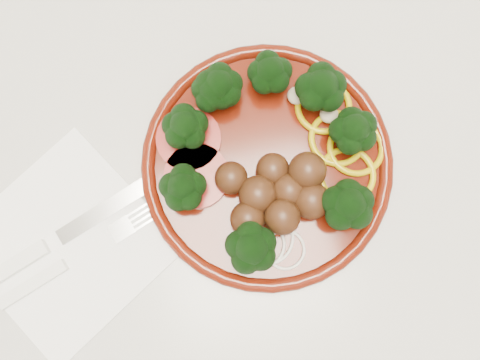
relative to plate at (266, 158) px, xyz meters
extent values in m
cube|color=beige|center=(-0.18, 0.02, -0.49)|extent=(2.40, 0.60, 0.87)
cube|color=beige|center=(-0.18, 0.02, -0.04)|extent=(2.40, 0.60, 0.03)
cylinder|color=#4A1005|center=(0.00, -0.01, -0.02)|extent=(0.25, 0.25, 0.01)
torus|color=#4A1005|center=(0.00, -0.01, -0.01)|extent=(0.25, 0.25, 0.01)
sphere|color=#412210|center=(-0.03, -0.05, 0.01)|extent=(0.04, 0.04, 0.04)
sphere|color=#412210|center=(-0.02, -0.03, 0.01)|extent=(0.04, 0.04, 0.04)
sphere|color=#412210|center=(0.00, -0.01, 0.01)|extent=(0.04, 0.04, 0.04)
sphere|color=#412210|center=(0.00, -0.06, 0.01)|extent=(0.04, 0.04, 0.04)
sphere|color=#412210|center=(0.03, -0.02, 0.01)|extent=(0.04, 0.04, 0.04)
sphere|color=#412210|center=(-0.04, -0.01, 0.01)|extent=(0.04, 0.04, 0.04)
sphere|color=#412210|center=(0.01, -0.04, 0.01)|extent=(0.04, 0.04, 0.04)
sphere|color=#412210|center=(0.03, -0.05, 0.01)|extent=(0.04, 0.04, 0.04)
torus|color=#B89E06|center=(0.07, 0.00, -0.01)|extent=(0.06, 0.06, 0.01)
torus|color=#B89E06|center=(0.07, -0.03, -0.01)|extent=(0.06, 0.06, 0.01)
torus|color=#B89E06|center=(0.07, 0.04, -0.01)|extent=(0.06, 0.06, 0.01)
torus|color=#B89E06|center=(0.09, -0.01, -0.01)|extent=(0.06, 0.06, 0.01)
cylinder|color=#720A07|center=(-0.07, 0.04, -0.01)|extent=(0.06, 0.06, 0.01)
cylinder|color=#720A07|center=(-0.07, 0.00, -0.01)|extent=(0.06, 0.06, 0.01)
torus|color=beige|center=(-0.02, -0.08, -0.01)|extent=(0.05, 0.05, 0.00)
torus|color=beige|center=(0.00, -0.09, -0.01)|extent=(0.04, 0.04, 0.00)
torus|color=beige|center=(-0.02, -0.07, -0.01)|extent=(0.05, 0.05, 0.00)
ellipsoid|color=#C6B793|center=(0.04, 0.05, 0.00)|extent=(0.02, 0.02, 0.01)
ellipsoid|color=#C6B793|center=(-0.02, 0.08, 0.00)|extent=(0.02, 0.02, 0.01)
ellipsoid|color=#C6B793|center=(0.07, 0.03, 0.00)|extent=(0.02, 0.02, 0.01)
cube|color=white|center=(-0.21, -0.04, -0.02)|extent=(0.23, 0.23, 0.00)
cube|color=silver|center=(-0.17, -0.01, -0.02)|extent=(0.10, 0.05, 0.00)
cube|color=white|center=(-0.26, -0.05, -0.01)|extent=(0.08, 0.04, 0.01)
cube|color=white|center=(-0.25, -0.07, -0.01)|extent=(0.07, 0.03, 0.01)
cube|color=silver|center=(-0.15, -0.03, -0.02)|extent=(0.03, 0.03, 0.00)
cube|color=silver|center=(-0.13, -0.03, -0.02)|extent=(0.03, 0.01, 0.00)
cube|color=silver|center=(-0.13, -0.03, -0.02)|extent=(0.03, 0.01, 0.00)
cube|color=silver|center=(-0.13, -0.02, -0.02)|extent=(0.03, 0.01, 0.00)
cube|color=silver|center=(-0.14, -0.02, -0.02)|extent=(0.03, 0.01, 0.00)
camera|label=1|loc=(-0.05, -0.09, 0.51)|focal=40.00mm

